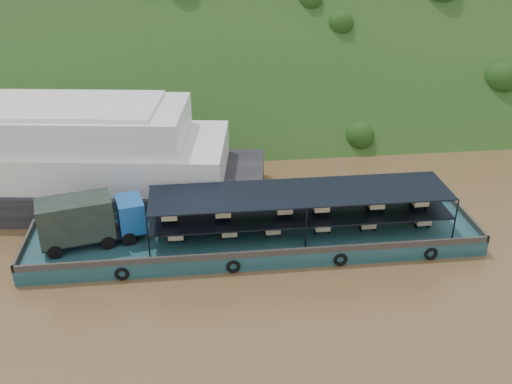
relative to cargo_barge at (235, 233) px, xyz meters
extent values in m
plane|color=brown|center=(4.00, 0.05, -1.27)|extent=(160.00, 160.00, 0.00)
cube|color=#1F3C16|center=(4.00, 36.05, -1.27)|extent=(140.00, 39.60, 39.60)
cube|color=#123C3F|center=(1.59, 0.04, -0.67)|extent=(35.00, 7.00, 1.20)
cube|color=#592D19|center=(1.59, 3.44, 0.18)|extent=(35.00, 0.20, 0.50)
cube|color=#592D19|center=(1.59, -3.36, 0.18)|extent=(35.00, 0.20, 0.50)
cube|color=#592D19|center=(18.99, 0.04, 0.18)|extent=(0.20, 7.00, 0.50)
cube|color=#592D19|center=(-15.81, 0.04, 0.18)|extent=(0.20, 7.00, 0.50)
torus|color=black|center=(-8.41, -3.51, -0.72)|extent=(1.06, 0.26, 1.06)
torus|color=black|center=(-0.41, -3.51, -0.72)|extent=(1.06, 0.26, 1.06)
torus|color=black|center=(7.59, -3.51, -0.72)|extent=(1.06, 0.26, 1.06)
torus|color=black|center=(14.59, -3.51, -0.72)|extent=(1.06, 0.26, 1.06)
cylinder|color=black|center=(-13.19, -1.87, 0.48)|extent=(1.16, 0.63, 1.10)
cylinder|color=black|center=(-13.73, 0.38, 0.48)|extent=(1.16, 0.63, 1.10)
cylinder|color=black|center=(-9.54, -1.01, 0.48)|extent=(1.16, 0.63, 1.10)
cylinder|color=black|center=(-10.08, 1.24, 0.48)|extent=(1.16, 0.63, 1.10)
cylinder|color=black|center=(-8.04, -0.65, 0.48)|extent=(1.16, 0.63, 1.10)
cylinder|color=black|center=(-8.58, 1.60, 0.48)|extent=(1.16, 0.63, 1.10)
cube|color=black|center=(-10.67, -0.09, 0.64)|extent=(7.86, 4.09, 0.22)
cube|color=#164F9A|center=(-7.88, 0.58, 1.91)|extent=(2.43, 3.01, 2.43)
cube|color=black|center=(-6.97, 0.79, 2.35)|extent=(0.57, 2.16, 0.99)
cube|color=black|center=(-11.74, -0.34, 2.24)|extent=(5.76, 3.80, 3.09)
cube|color=black|center=(5.09, 0.04, 1.59)|extent=(23.00, 5.00, 0.12)
cube|color=black|center=(5.09, 0.04, 3.23)|extent=(23.00, 5.00, 0.08)
cylinder|color=black|center=(-6.41, -2.46, 1.58)|extent=(0.12, 0.12, 3.30)
cylinder|color=black|center=(-6.41, 2.54, 1.58)|extent=(0.12, 0.12, 3.30)
cylinder|color=black|center=(5.09, -2.46, 1.58)|extent=(0.12, 0.12, 3.30)
cylinder|color=black|center=(5.09, 2.54, 1.58)|extent=(0.12, 0.12, 3.30)
cylinder|color=black|center=(16.59, -2.46, 1.58)|extent=(0.12, 0.12, 3.30)
cylinder|color=black|center=(16.59, 2.54, 1.58)|extent=(0.12, 0.12, 3.30)
cylinder|color=black|center=(-4.53, 1.09, 0.19)|extent=(0.12, 0.52, 0.52)
cylinder|color=black|center=(-5.03, -0.71, 0.19)|extent=(0.14, 0.52, 0.52)
cylinder|color=black|center=(-4.03, -0.71, 0.19)|extent=(0.14, 0.52, 0.52)
cube|color=beige|center=(-4.53, -0.36, 0.53)|extent=(1.15, 1.50, 0.44)
cube|color=#A9140B|center=(-4.53, 0.79, 0.71)|extent=(0.55, 0.80, 0.80)
cube|color=#A9140B|center=(-4.53, 0.59, 1.21)|extent=(0.50, 0.10, 0.10)
cylinder|color=black|center=(-0.48, 1.09, 0.19)|extent=(0.12, 0.52, 0.52)
cylinder|color=black|center=(-0.98, -0.71, 0.19)|extent=(0.14, 0.52, 0.52)
cylinder|color=black|center=(0.02, -0.71, 0.19)|extent=(0.14, 0.52, 0.52)
cube|color=#CABC8F|center=(-0.48, -0.36, 0.53)|extent=(1.15, 1.50, 0.44)
cube|color=red|center=(-0.48, 0.79, 0.71)|extent=(0.55, 0.80, 0.80)
cube|color=red|center=(-0.48, 0.59, 1.21)|extent=(0.50, 0.10, 0.10)
cylinder|color=black|center=(2.87, 1.09, 0.19)|extent=(0.12, 0.52, 0.52)
cylinder|color=black|center=(2.37, -0.71, 0.19)|extent=(0.14, 0.52, 0.52)
cylinder|color=black|center=(3.37, -0.71, 0.19)|extent=(0.14, 0.52, 0.52)
cube|color=#C7B18D|center=(2.87, -0.36, 0.53)|extent=(1.15, 1.50, 0.44)
cube|color=red|center=(2.87, 0.79, 0.71)|extent=(0.55, 0.80, 0.80)
cube|color=red|center=(2.87, 0.59, 1.21)|extent=(0.50, 0.10, 0.10)
cylinder|color=black|center=(6.74, 1.09, 0.19)|extent=(0.12, 0.52, 0.52)
cylinder|color=black|center=(6.24, -0.71, 0.19)|extent=(0.14, 0.52, 0.52)
cylinder|color=black|center=(7.24, -0.71, 0.19)|extent=(0.14, 0.52, 0.52)
cube|color=beige|center=(6.74, -0.36, 0.53)|extent=(1.15, 1.50, 0.44)
cube|color=#B2240B|center=(6.74, 0.79, 0.71)|extent=(0.55, 0.80, 0.80)
cube|color=#B2240B|center=(6.74, 0.59, 1.21)|extent=(0.50, 0.10, 0.10)
cylinder|color=black|center=(10.39, 1.09, 0.19)|extent=(0.12, 0.52, 0.52)
cylinder|color=black|center=(9.89, -0.71, 0.19)|extent=(0.14, 0.52, 0.52)
cylinder|color=black|center=(10.89, -0.71, 0.19)|extent=(0.14, 0.52, 0.52)
cube|color=tan|center=(10.39, -0.36, 0.53)|extent=(1.15, 1.50, 0.44)
cube|color=#B7180C|center=(10.39, 0.79, 0.71)|extent=(0.55, 0.80, 0.80)
cube|color=#B7180C|center=(10.39, 0.59, 1.21)|extent=(0.50, 0.10, 0.10)
cylinder|color=black|center=(14.86, 1.09, 0.19)|extent=(0.12, 0.52, 0.52)
cylinder|color=black|center=(14.36, -0.71, 0.19)|extent=(0.14, 0.52, 0.52)
cylinder|color=black|center=(15.36, -0.71, 0.19)|extent=(0.14, 0.52, 0.52)
cube|color=beige|center=(14.86, -0.36, 0.53)|extent=(1.15, 1.50, 0.44)
cube|color=#B90C0E|center=(14.86, 0.79, 0.71)|extent=(0.55, 0.80, 0.80)
cube|color=#B90C0E|center=(14.86, 0.59, 1.21)|extent=(0.50, 0.10, 0.10)
cylinder|color=black|center=(-4.90, 1.09, 1.91)|extent=(0.12, 0.52, 0.52)
cylinder|color=black|center=(-5.40, -0.71, 1.91)|extent=(0.14, 0.52, 0.52)
cylinder|color=black|center=(-4.40, -0.71, 1.91)|extent=(0.14, 0.52, 0.52)
cube|color=beige|center=(-4.90, -0.36, 2.25)|extent=(1.15, 1.50, 0.44)
cube|color=#B50C13|center=(-4.90, 0.79, 2.43)|extent=(0.55, 0.80, 0.80)
cube|color=#B50C13|center=(-4.90, 0.59, 2.93)|extent=(0.50, 0.10, 0.10)
cylinder|color=black|center=(-0.91, 1.09, 1.91)|extent=(0.12, 0.52, 0.52)
cylinder|color=black|center=(-1.41, -0.71, 1.91)|extent=(0.14, 0.52, 0.52)
cylinder|color=black|center=(-0.41, -0.71, 1.91)|extent=(0.14, 0.52, 0.52)
cube|color=#C5BD8B|center=(-0.91, -0.36, 2.25)|extent=(1.15, 1.50, 0.44)
cube|color=#1B27A3|center=(-0.91, 0.79, 2.43)|extent=(0.55, 0.80, 0.80)
cube|color=#1B27A3|center=(-0.91, 0.59, 2.93)|extent=(0.50, 0.10, 0.10)
cylinder|color=black|center=(3.75, 1.09, 1.91)|extent=(0.12, 0.52, 0.52)
cylinder|color=black|center=(3.25, -0.71, 1.91)|extent=(0.14, 0.52, 0.52)
cylinder|color=black|center=(4.25, -0.71, 1.91)|extent=(0.14, 0.52, 0.52)
cube|color=tan|center=(3.75, -0.36, 2.25)|extent=(1.15, 1.50, 0.44)
cube|color=red|center=(3.75, 0.79, 2.43)|extent=(0.55, 0.80, 0.80)
cube|color=red|center=(3.75, 0.59, 2.93)|extent=(0.50, 0.10, 0.10)
cylinder|color=black|center=(6.60, 1.09, 1.91)|extent=(0.12, 0.52, 0.52)
cylinder|color=black|center=(6.10, -0.71, 1.91)|extent=(0.14, 0.52, 0.52)
cylinder|color=black|center=(7.10, -0.71, 1.91)|extent=(0.14, 0.52, 0.52)
cube|color=beige|center=(6.60, -0.36, 2.25)|extent=(1.15, 1.50, 0.44)
cube|color=beige|center=(6.60, 0.79, 2.43)|extent=(0.55, 0.80, 0.80)
cube|color=beige|center=(6.60, 0.59, 2.93)|extent=(0.50, 0.10, 0.10)
cylinder|color=black|center=(10.89, 1.09, 1.91)|extent=(0.12, 0.52, 0.52)
cylinder|color=black|center=(10.39, -0.71, 1.91)|extent=(0.14, 0.52, 0.52)
cylinder|color=black|center=(11.39, -0.71, 1.91)|extent=(0.14, 0.52, 0.52)
cube|color=beige|center=(10.89, -0.36, 2.25)|extent=(1.15, 1.50, 0.44)
cube|color=red|center=(10.89, 0.79, 2.43)|extent=(0.55, 0.80, 0.80)
cube|color=red|center=(10.89, 0.59, 2.93)|extent=(0.50, 0.10, 0.10)
cylinder|color=black|center=(14.41, 1.09, 1.91)|extent=(0.12, 0.52, 0.52)
cylinder|color=black|center=(13.91, -0.71, 1.91)|extent=(0.14, 0.52, 0.52)
cylinder|color=black|center=(14.91, -0.71, 1.91)|extent=(0.14, 0.52, 0.52)
cube|color=beige|center=(14.41, -0.36, 2.25)|extent=(1.15, 1.50, 0.44)
cube|color=tan|center=(14.41, 0.79, 2.43)|extent=(0.55, 0.80, 0.80)
cube|color=tan|center=(14.41, 0.59, 2.93)|extent=(0.50, 0.10, 0.10)
cube|color=black|center=(-19.09, 10.63, 0.07)|extent=(46.00, 17.39, 2.69)
cube|color=white|center=(-19.09, 10.63, 2.99)|extent=(39.18, 15.34, 3.14)
cube|color=white|center=(-19.09, 10.63, 6.02)|extent=(32.36, 13.28, 2.92)
camera|label=1|loc=(-2.68, -37.96, 23.08)|focal=40.00mm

